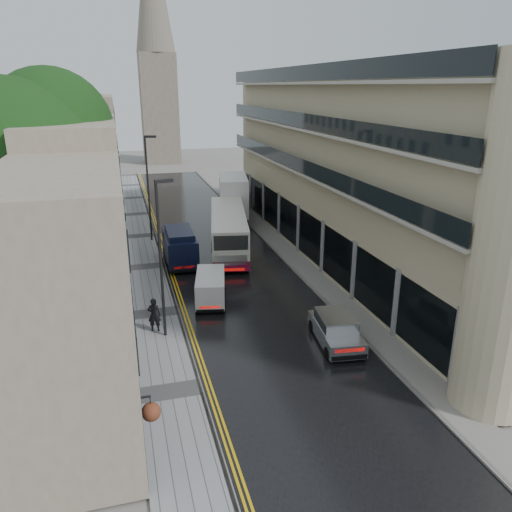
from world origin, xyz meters
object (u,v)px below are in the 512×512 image
tree_far (52,176)px  pedestrian (154,315)px  tree_near (18,204)px  navy_van (169,254)px  lamp_post_near (161,262)px  white_van (197,297)px  silver_hatchback (329,344)px  cream_bus (213,244)px  white_lorry (221,202)px  lamp_post_far (148,190)px

tree_far → pedestrian: tree_far is taller
tree_near → navy_van: (8.22, 6.02, -5.53)m
navy_van → lamp_post_near: lamp_post_near is taller
tree_near → white_van: (9.10, -1.04, -6.01)m
lamp_post_near → silver_hatchback: bearing=-44.0°
silver_hatchback → lamp_post_near: bearing=155.8°
silver_hatchback → tree_far: bearing=130.2°
cream_bus → pedestrian: bearing=-106.6°
white_lorry → navy_van: 13.37m
cream_bus → lamp_post_far: size_ratio=1.33×
lamp_post_near → lamp_post_far: bearing=74.8°
silver_hatchback → pedestrian: pedestrian is taller
white_lorry → navy_van: size_ratio=1.58×
tree_far → white_lorry: tree_far is taller
lamp_post_near → lamp_post_far: size_ratio=0.95×
white_lorry → tree_far: bearing=-151.0°
pedestrian → lamp_post_far: size_ratio=0.22×
tree_far → white_lorry: bearing=18.5°
tree_near → tree_far: bearing=88.7°
cream_bus → tree_far: bearing=162.6°
lamp_post_near → tree_near: bearing=138.2°
white_van → silver_hatchback: bearing=-41.5°
tree_near → cream_bus: tree_near is taller
lamp_post_near → white_van: bearing=38.6°
tree_far → navy_van: size_ratio=2.28×
tree_near → pedestrian: 9.27m
tree_near → lamp_post_far: 16.35m
cream_bus → white_lorry: size_ratio=1.36×
white_van → pedestrian: (-2.64, -2.10, 0.15)m
tree_far → silver_hatchback: size_ratio=2.88×
silver_hatchback → navy_van: bearing=120.2°
pedestrian → cream_bus: bearing=-104.6°
white_van → tree_far: bearing=133.9°
lamp_post_far → tree_far: bearing=-158.1°
tree_far → white_lorry: (14.24, 4.77, -3.93)m
tree_far → pedestrian: 18.02m
tree_far → silver_hatchback: bearing=-56.3°
cream_bus → white_van: 8.41m
white_lorry → silver_hatchback: 26.07m
navy_van → white_van: bearing=-82.1°
tree_near → silver_hatchback: (14.47, -8.26, -6.11)m
tree_near → navy_van: tree_near is taller
lamp_post_near → lamp_post_far: lamp_post_far is taller
white_lorry → white_van: size_ratio=2.15×
pedestrian → tree_near: bearing=-13.2°
pedestrian → lamp_post_far: bearing=-80.9°
white_van → tree_near: bearing=-174.7°
silver_hatchback → lamp_post_far: 23.88m
white_van → lamp_post_far: (-1.53, 15.33, 3.61)m
tree_far → navy_van: 11.60m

